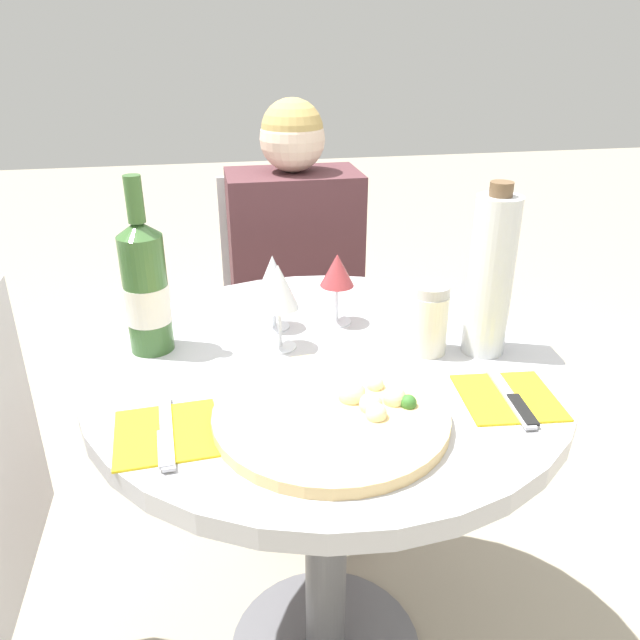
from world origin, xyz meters
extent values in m
cylinder|color=slate|center=(0.00, 0.00, 0.38)|extent=(0.09, 0.09, 0.71)
cylinder|color=#B7B7BC|center=(0.00, 0.00, 0.76)|extent=(0.86, 0.86, 0.04)
cylinder|color=silver|center=(0.05, 0.74, 0.01)|extent=(0.37, 0.37, 0.01)
cylinder|color=silver|center=(0.05, 0.74, 0.21)|extent=(0.06, 0.06, 0.41)
cube|color=silver|center=(0.05, 0.74, 0.43)|extent=(0.41, 0.41, 0.03)
cube|color=silver|center=(0.05, 0.94, 0.68)|extent=(0.41, 0.02, 0.47)
cube|color=#512D33|center=(0.05, 0.57, 0.22)|extent=(0.31, 0.34, 0.44)
cube|color=#512D33|center=(0.05, 0.74, 0.70)|extent=(0.37, 0.22, 0.52)
sphere|color=beige|center=(0.05, 0.74, 1.05)|extent=(0.18, 0.18, 0.18)
sphere|color=tan|center=(0.05, 0.74, 1.07)|extent=(0.17, 0.17, 0.17)
cylinder|color=#E5C17F|center=(-0.03, -0.19, 0.78)|extent=(0.36, 0.36, 0.02)
sphere|color=beige|center=(0.01, -0.16, 0.80)|extent=(0.04, 0.04, 0.04)
sphere|color=beige|center=(0.03, -0.20, 0.80)|extent=(0.04, 0.04, 0.04)
sphere|color=beige|center=(0.07, -0.19, 0.80)|extent=(0.04, 0.04, 0.04)
sphere|color=beige|center=(0.03, -0.22, 0.80)|extent=(0.03, 0.03, 0.03)
sphere|color=beige|center=(0.05, -0.14, 0.80)|extent=(0.03, 0.03, 0.03)
sphere|color=#336B28|center=(0.09, -0.20, 0.80)|extent=(0.03, 0.03, 0.03)
cylinder|color=#38602D|center=(-0.31, 0.11, 0.88)|extent=(0.08, 0.08, 0.22)
cone|color=#38602D|center=(-0.31, 0.11, 1.01)|extent=(0.08, 0.08, 0.03)
cylinder|color=#38602D|center=(-0.31, 0.11, 1.06)|extent=(0.03, 0.03, 0.08)
cylinder|color=silver|center=(-0.31, 0.11, 0.87)|extent=(0.08, 0.08, 0.07)
cylinder|color=silver|center=(0.29, -0.01, 0.92)|extent=(0.08, 0.08, 0.29)
cylinder|color=brown|center=(0.29, -0.01, 1.08)|extent=(0.04, 0.04, 0.02)
cylinder|color=silver|center=(0.19, 0.00, 0.83)|extent=(0.07, 0.07, 0.11)
cylinder|color=#B2B2B7|center=(0.19, 0.00, 0.90)|extent=(0.07, 0.07, 0.02)
cylinder|color=silver|center=(-0.08, 0.07, 0.78)|extent=(0.06, 0.06, 0.00)
cylinder|color=silver|center=(-0.08, 0.07, 0.82)|extent=(0.01, 0.01, 0.08)
cone|color=silver|center=(-0.08, 0.07, 0.90)|extent=(0.07, 0.07, 0.08)
cylinder|color=silver|center=(0.05, 0.15, 0.78)|extent=(0.06, 0.06, 0.00)
cylinder|color=silver|center=(0.05, 0.15, 0.82)|extent=(0.01, 0.01, 0.08)
cone|color=#9E383D|center=(0.05, 0.15, 0.89)|extent=(0.07, 0.07, 0.07)
cylinder|color=silver|center=(-0.08, 0.15, 0.78)|extent=(0.06, 0.06, 0.00)
cylinder|color=silver|center=(-0.08, 0.15, 0.81)|extent=(0.01, 0.01, 0.07)
cone|color=silver|center=(-0.08, 0.15, 0.89)|extent=(0.07, 0.07, 0.08)
cube|color=yellow|center=(-0.28, -0.18, 0.78)|extent=(0.16, 0.16, 0.00)
cube|color=silver|center=(-0.28, -0.18, 0.78)|extent=(0.03, 0.19, 0.00)
cube|color=silver|center=(-0.28, -0.23, 0.78)|extent=(0.03, 0.09, 0.00)
cube|color=yellow|center=(0.26, -0.18, 0.78)|extent=(0.16, 0.16, 0.00)
cube|color=silver|center=(0.26, -0.18, 0.78)|extent=(0.04, 0.19, 0.00)
cube|color=black|center=(0.26, -0.23, 0.78)|extent=(0.03, 0.09, 0.00)
camera|label=1|loc=(-0.20, -0.97, 1.32)|focal=35.00mm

